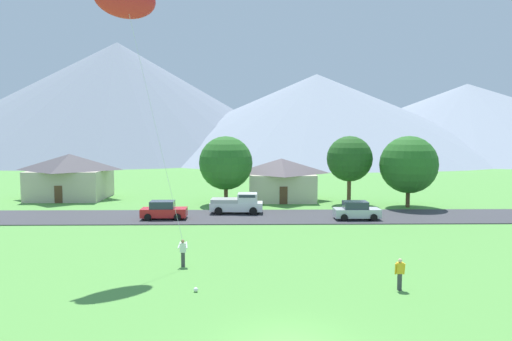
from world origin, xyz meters
name	(u,v)px	position (x,y,z in m)	size (l,w,h in m)	color
road_strip	(264,217)	(0.00, 27.21, 0.04)	(160.00, 7.56, 0.08)	#38383D
mountain_west_ridge	(316,115)	(20.58, 136.27, 13.25)	(123.21, 123.21, 26.50)	gray
mountain_east_ridge	(118,99)	(-46.40, 147.17, 19.19)	(133.94, 133.94, 38.39)	slate
mountain_central_ridge	(305,126)	(22.05, 179.92, 10.35)	(115.67, 115.67, 20.70)	#8E939E
mountain_far_west_ridge	(466,119)	(73.76, 144.83, 12.16)	(130.89, 130.89, 24.32)	gray
house_leftmost	(281,178)	(2.42, 38.61, 2.57)	(8.31, 7.52, 4.97)	beige
house_left_center	(70,176)	(-23.30, 40.01, 2.83)	(9.26, 7.95, 5.47)	beige
tree_near_left	(226,163)	(-4.08, 35.25, 4.66)	(6.02, 6.02, 7.68)	brown
tree_left_of_center	(409,165)	(15.74, 32.83, 4.63)	(6.19, 6.19, 7.73)	brown
tree_center	(350,159)	(9.77, 34.88, 5.14)	(5.09, 5.09, 7.70)	brown
parked_car_silver_west_end	(356,211)	(8.48, 25.59, 0.87)	(4.22, 2.11, 1.68)	#B7BCC1
parked_car_red_mid_west	(164,210)	(-9.45, 26.09, 0.87)	(4.24, 2.15, 1.68)	red
pickup_truck_white_west_side	(238,203)	(-2.59, 29.02, 1.06)	(5.27, 2.47, 1.99)	white
kite_flyer_with_kite	(126,0)	(-9.16, 12.69, 16.40)	(6.09, 3.97, 17.77)	#3D3D42
watcher_person	(400,274)	(6.33, 6.34, 0.88)	(0.56, 0.24, 1.68)	#3D3D42
soccer_ball	(196,290)	(-4.26, 6.21, 0.12)	(0.24, 0.24, 0.24)	white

